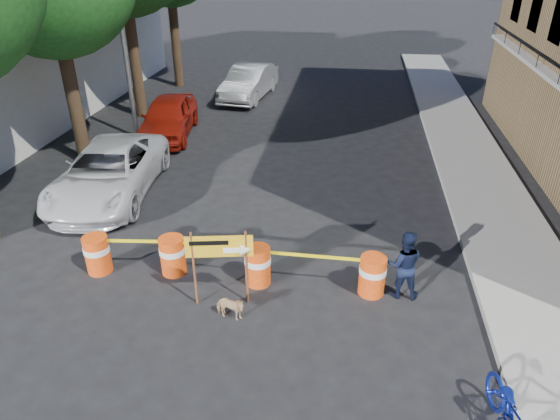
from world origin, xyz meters
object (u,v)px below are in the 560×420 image
(barrel_far_right, at_px, (372,275))
(pedestrian, at_px, (404,265))
(sedan_red, at_px, (168,117))
(barrel_far_left, at_px, (97,253))
(barrel_mid_left, at_px, (173,255))
(sedan_silver, at_px, (249,82))
(dog, at_px, (230,308))
(bicycle, at_px, (521,396))
(detour_sign, at_px, (228,252))
(suv_white, at_px, (109,172))
(barrel_mid_right, at_px, (258,265))

(barrel_far_right, relative_size, pedestrian, 0.58)
(pedestrian, relative_size, sedan_red, 0.35)
(barrel_far_left, height_order, barrel_mid_left, same)
(pedestrian, xyz_separation_m, sedan_silver, (-6.19, 14.14, -0.02))
(dog, distance_m, sedan_silver, 15.69)
(barrel_far_left, xyz_separation_m, bicycle, (8.18, -3.24, 0.48))
(barrel_far_left, distance_m, sedan_red, 8.90)
(detour_sign, relative_size, sedan_silver, 0.38)
(barrel_mid_left, height_order, suv_white, suv_white)
(barrel_mid_left, bearing_deg, pedestrian, -0.81)
(barrel_mid_left, height_order, sedan_silver, sedan_silver)
(sedan_silver, bearing_deg, suv_white, -93.54)
(barrel_mid_right, distance_m, sedan_red, 10.07)
(barrel_far_left, distance_m, suv_white, 3.96)
(barrel_mid_left, relative_size, dog, 1.38)
(pedestrian, height_order, sedan_red, pedestrian)
(barrel_mid_right, bearing_deg, detour_sign, -119.86)
(pedestrian, xyz_separation_m, suv_white, (-8.19, 3.56, -0.04))
(pedestrian, relative_size, sedan_silver, 0.34)
(barrel_far_left, xyz_separation_m, suv_white, (-1.42, 3.69, 0.27))
(barrel_far_left, height_order, detour_sign, detour_sign)
(bicycle, distance_m, dog, 5.30)
(bicycle, bearing_deg, sedan_red, 120.10)
(barrel_far_left, xyz_separation_m, pedestrian, (6.77, 0.13, 0.30))
(barrel_mid_right, distance_m, suv_white, 6.24)
(dog, distance_m, suv_white, 6.82)
(barrel_mid_left, xyz_separation_m, detour_sign, (1.53, -0.87, 0.79))
(barrel_mid_right, height_order, bicycle, bicycle)
(barrel_mid_left, bearing_deg, bicycle, -27.98)
(barrel_far_left, distance_m, detour_sign, 3.39)
(bicycle, xyz_separation_m, dog, (-4.83, 2.07, -0.68))
(barrel_far_right, height_order, suv_white, suv_white)
(barrel_mid_right, relative_size, suv_white, 0.17)
(pedestrian, bearing_deg, sedan_silver, -66.71)
(barrel_far_left, distance_m, barrel_far_right, 6.15)
(dog, height_order, sedan_red, sedan_red)
(barrel_far_right, bearing_deg, detour_sign, -165.20)
(barrel_mid_right, height_order, sedan_red, sedan_red)
(sedan_red, bearing_deg, barrel_far_right, -56.81)
(barrel_mid_left, distance_m, barrel_mid_right, 1.97)
(barrel_far_right, bearing_deg, sedan_silver, 111.45)
(bicycle, bearing_deg, dog, 148.31)
(pedestrian, distance_m, bicycle, 3.66)
(detour_sign, height_order, bicycle, bicycle)
(detour_sign, xyz_separation_m, dog, (0.12, -0.50, -0.99))
(suv_white, bearing_deg, barrel_mid_right, -40.93)
(barrel_far_right, distance_m, bicycle, 3.94)
(barrel_far_right, bearing_deg, suv_white, 154.61)
(detour_sign, distance_m, dog, 1.11)
(bicycle, distance_m, sedan_silver, 19.09)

